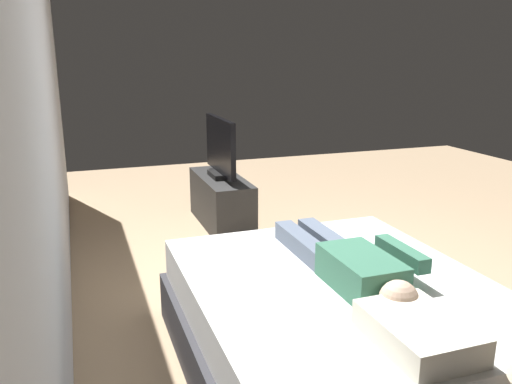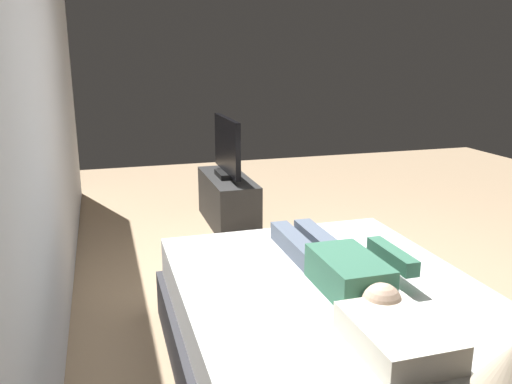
{
  "view_description": "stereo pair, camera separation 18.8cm",
  "coord_description": "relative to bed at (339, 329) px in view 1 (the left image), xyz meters",
  "views": [
    {
      "loc": [
        -2.99,
        1.68,
        1.7
      ],
      "look_at": [
        0.57,
        0.41,
        0.69
      ],
      "focal_mm": 36.58,
      "sensor_mm": 36.0,
      "label": 1
    },
    {
      "loc": [
        -3.05,
        1.5,
        1.7
      ],
      "look_at": [
        0.57,
        0.41,
        0.69
      ],
      "focal_mm": 36.58,
      "sensor_mm": 36.0,
      "label": 2
    }
  ],
  "objects": [
    {
      "name": "pillow",
      "position": [
        -0.65,
        0.0,
        0.34
      ],
      "size": [
        0.48,
        0.34,
        0.12
      ],
      "primitive_type": "cube",
      "color": "silver",
      "rests_on": "bed"
    },
    {
      "name": "person",
      "position": [
        0.03,
        -0.07,
        0.36
      ],
      "size": [
        1.26,
        0.46,
        0.18
      ],
      "color": "#387056",
      "rests_on": "bed"
    },
    {
      "name": "bed",
      "position": [
        0.0,
        0.0,
        0.0
      ],
      "size": [
        1.94,
        1.61,
        0.54
      ],
      "color": "#333338",
      "rests_on": "ground"
    },
    {
      "name": "tv",
      "position": [
        2.67,
        -0.1,
        0.52
      ],
      "size": [
        0.88,
        0.2,
        0.59
      ],
      "color": "black",
      "rests_on": "tv_stand"
    },
    {
      "name": "remote",
      "position": [
        0.18,
        -0.47,
        0.29
      ],
      "size": [
        0.15,
        0.04,
        0.02
      ],
      "primitive_type": "cube",
      "color": "black",
      "rests_on": "bed"
    },
    {
      "name": "tv_stand",
      "position": [
        2.67,
        -0.1,
        -0.01
      ],
      "size": [
        1.1,
        0.4,
        0.5
      ],
      "primitive_type": "cube",
      "color": "#2D2D2D",
      "rests_on": "ground"
    },
    {
      "name": "back_wall",
      "position": [
        1.17,
        1.42,
        1.14
      ],
      "size": [
        6.4,
        0.1,
        2.8
      ],
      "primitive_type": "cube",
      "color": "silver",
      "rests_on": "ground"
    },
    {
      "name": "ground_plane",
      "position": [
        0.77,
        -0.41,
        -0.26
      ],
      "size": [
        10.0,
        10.0,
        0.0
      ],
      "primitive_type": "plane",
      "color": "tan"
    }
  ]
}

